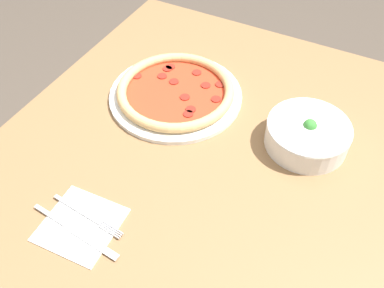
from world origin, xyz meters
TOP-DOWN VIEW (x-y plane):
  - ground_plane at (0.00, 0.00)m, footprint 8.00×8.00m
  - dining_table at (0.00, 0.00)m, footprint 1.09×0.95m
  - pizza at (-0.13, -0.14)m, footprint 0.35×0.35m
  - bowl at (-0.12, 0.22)m, footprint 0.20×0.20m
  - napkin at (0.31, -0.12)m, footprint 0.16×0.16m
  - fork at (0.29, -0.12)m, footprint 0.03×0.18m
  - knife at (0.33, -0.13)m, footprint 0.03×0.22m

SIDE VIEW (x-z plane):
  - ground_plane at x=0.00m, z-range 0.00..0.00m
  - dining_table at x=0.00m, z-range 0.26..1.00m
  - napkin at x=0.31m, z-range 0.74..0.74m
  - knife at x=0.33m, z-range 0.74..0.75m
  - fork at x=0.29m, z-range 0.74..0.75m
  - pizza at x=-0.13m, z-range 0.74..0.78m
  - bowl at x=-0.12m, z-range 0.74..0.82m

